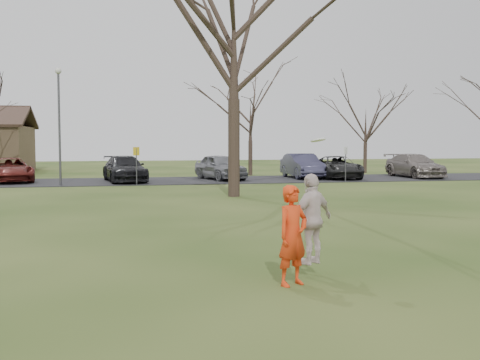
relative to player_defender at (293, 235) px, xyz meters
name	(u,v)px	position (x,y,z in m)	size (l,w,h in m)	color
ground	(287,283)	(-0.05, 0.16, -0.85)	(120.00, 120.00, 0.00)	#1E380F
parking_strip	(169,181)	(-0.05, 25.16, -0.83)	(62.00, 6.50, 0.04)	black
player_defender	(293,235)	(0.00, 0.00, 0.00)	(0.62, 0.41, 1.70)	red
car_2	(10,170)	(-9.17, 25.72, -0.11)	(2.32, 5.02, 1.40)	#5C1A15
car_3	(125,169)	(-2.67, 24.75, -0.07)	(2.08, 5.12, 1.49)	black
car_4	(220,167)	(3.11, 25.44, -0.03)	(1.84, 4.58, 1.56)	slate
car_5	(302,166)	(8.45, 25.69, -0.03)	(1.64, 4.71, 1.55)	#34324C
car_6	(337,167)	(10.51, 24.96, -0.11)	(2.33, 5.04, 1.40)	black
car_7	(415,165)	(15.93, 25.05, -0.05)	(2.12, 5.21, 1.51)	slate
catching_play	(312,219)	(0.54, 0.58, 0.19)	(1.03, 0.83, 2.28)	beige
lamp_post	(59,111)	(-6.05, 22.66, 3.12)	(0.34, 0.34, 6.27)	#47474C
sign_yellow	(136,159)	(-2.05, 22.16, 0.60)	(0.35, 0.35, 2.08)	#47474C
sign_white	(346,157)	(9.95, 22.16, 0.60)	(0.35, 0.35, 2.08)	#47474C
big_tree	(234,33)	(1.95, 15.16, 6.15)	(9.00, 9.00, 14.00)	#352821
small_tree_row	(226,119)	(4.34, 30.22, 3.04)	(55.00, 5.90, 8.50)	#352821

